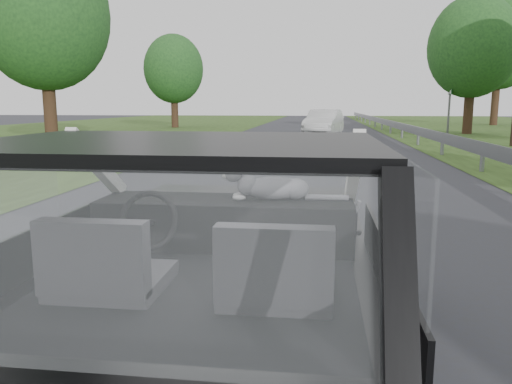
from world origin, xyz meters
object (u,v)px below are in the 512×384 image
(cat, at_px, (274,187))
(other_car, at_px, (324,123))
(highway_sign, at_px, (449,108))
(subject_car, at_px, (203,274))

(cat, distance_m, other_car, 22.41)
(cat, bearing_deg, highway_sign, 66.86)
(other_car, bearing_deg, subject_car, -81.32)
(subject_car, distance_m, highway_sign, 27.10)
(cat, bearing_deg, subject_car, -122.20)
(subject_car, distance_m, cat, 0.80)
(subject_car, bearing_deg, cat, 65.19)
(cat, bearing_deg, other_car, 81.48)
(subject_car, height_order, other_car, subject_car)
(subject_car, xyz_separation_m, other_car, (0.74, 23.05, -0.05))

